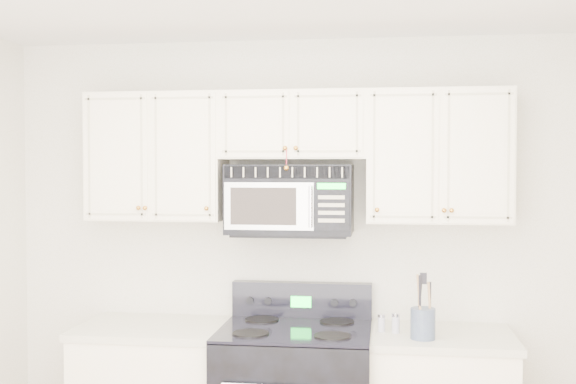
# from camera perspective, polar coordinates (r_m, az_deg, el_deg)

# --- Properties ---
(room) EXTENTS (3.51, 3.51, 2.61)m
(room) POSITION_cam_1_polar(r_m,az_deg,el_deg) (2.68, -3.76, -9.55)
(room) COLOR #9B593A
(room) RESTS_ON ground
(upper_cabinets) EXTENTS (2.44, 0.37, 0.75)m
(upper_cabinets) POSITION_cam_1_polar(r_m,az_deg,el_deg) (4.19, 0.52, 3.34)
(upper_cabinets) COLOR white
(upper_cabinets) RESTS_ON ground
(microwave) EXTENTS (0.72, 0.41, 0.40)m
(microwave) POSITION_cam_1_polar(r_m,az_deg,el_deg) (4.18, 0.18, -0.55)
(microwave) COLOR black
(microwave) RESTS_ON ground
(utensil_crock) EXTENTS (0.13, 0.13, 0.35)m
(utensil_crock) POSITION_cam_1_polar(r_m,az_deg,el_deg) (3.96, 10.61, -10.05)
(utensil_crock) COLOR #45576C
(utensil_crock) RESTS_ON base_cabinet_right
(shaker_salt) EXTENTS (0.05, 0.05, 0.11)m
(shaker_salt) POSITION_cam_1_polar(r_m,az_deg,el_deg) (4.08, 8.51, -10.20)
(shaker_salt) COLOR #AAA8BD
(shaker_salt) RESTS_ON base_cabinet_right
(shaker_pepper) EXTENTS (0.04, 0.04, 0.10)m
(shaker_pepper) POSITION_cam_1_polar(r_m,az_deg,el_deg) (4.10, 7.40, -10.22)
(shaker_pepper) COLOR #AAA8BD
(shaker_pepper) RESTS_ON base_cabinet_right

